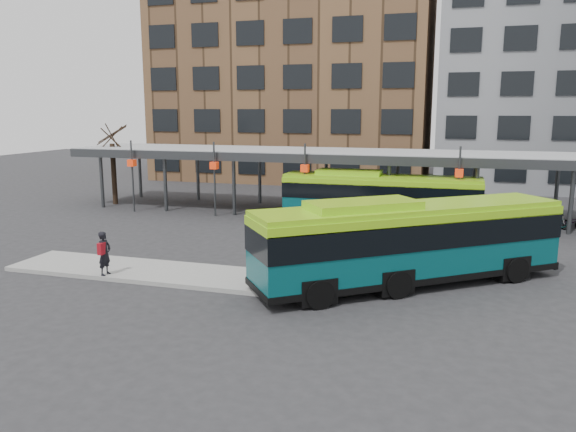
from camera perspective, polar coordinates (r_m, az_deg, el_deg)
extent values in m
plane|color=#28282B|center=(24.88, 2.52, -5.16)|extent=(120.00, 120.00, 0.00)
cube|color=gray|center=(24.13, -12.12, -5.68)|extent=(14.00, 3.00, 0.18)
cube|color=#999B9E|center=(36.77, 7.63, 6.28)|extent=(40.00, 6.00, 0.35)
cube|color=#383A3D|center=(33.84, 6.80, 5.66)|extent=(40.00, 0.15, 0.55)
cylinder|color=#383A3D|center=(41.58, -18.40, 3.43)|extent=(0.24, 0.24, 3.80)
cylinder|color=#383A3D|center=(45.73, -14.81, 4.25)|extent=(0.24, 0.24, 3.80)
cylinder|color=#383A3D|center=(38.93, -12.35, 3.27)|extent=(0.24, 0.24, 3.80)
cylinder|color=#383A3D|center=(43.33, -9.14, 4.12)|extent=(0.24, 0.24, 3.80)
cylinder|color=#383A3D|center=(36.77, -5.52, 3.03)|extent=(0.24, 0.24, 3.80)
cylinder|color=#383A3D|center=(41.40, -2.89, 3.94)|extent=(0.24, 0.24, 3.80)
cylinder|color=#383A3D|center=(35.19, 2.05, 2.73)|extent=(0.24, 0.24, 3.80)
cylinder|color=#383A3D|center=(40.00, 3.88, 3.69)|extent=(0.24, 0.24, 3.80)
cylinder|color=#383A3D|center=(34.27, 10.17, 2.35)|extent=(0.24, 0.24, 3.80)
cylinder|color=#383A3D|center=(39.20, 11.04, 3.37)|extent=(0.24, 0.24, 3.80)
cylinder|color=#383A3D|center=(34.07, 18.55, 1.90)|extent=(0.24, 0.24, 3.80)
cylinder|color=#383A3D|center=(39.02, 18.36, 2.98)|extent=(0.24, 0.24, 3.80)
cylinder|color=#383A3D|center=(34.60, 26.84, 1.43)|extent=(0.24, 0.24, 3.80)
cylinder|color=#383A3D|center=(39.48, 25.63, 2.55)|extent=(0.24, 0.24, 3.80)
cylinder|color=#383A3D|center=(39.20, -15.51, 3.91)|extent=(0.12, 0.12, 4.80)
cube|color=red|center=(39.11, -15.58, 5.22)|extent=(0.45, 0.45, 0.45)
cylinder|color=#383A3D|center=(36.37, -7.47, 3.70)|extent=(0.12, 0.12, 4.80)
cube|color=red|center=(36.27, -7.50, 5.11)|extent=(0.45, 0.45, 0.45)
cylinder|color=#383A3D|center=(34.35, 1.71, 3.37)|extent=(0.12, 0.12, 4.80)
cube|color=red|center=(34.25, 1.72, 4.87)|extent=(0.45, 0.45, 0.45)
cylinder|color=#383A3D|center=(33.19, 16.91, 2.65)|extent=(0.12, 0.12, 4.80)
cube|color=red|center=(33.08, 16.99, 4.19)|extent=(0.45, 0.45, 0.45)
cylinder|color=black|center=(42.77, -17.27, 4.09)|extent=(0.36, 0.36, 4.40)
cylinder|color=black|center=(42.51, -17.35, 7.57)|extent=(0.08, 1.63, 1.59)
cylinder|color=black|center=(42.65, -17.40, 7.58)|extent=(1.63, 0.13, 1.59)
cylinder|color=black|center=(42.62, -17.58, 7.56)|extent=(0.15, 1.63, 1.59)
cylinder|color=black|center=(42.49, -17.54, 7.56)|extent=(1.63, 0.10, 1.59)
cube|color=brown|center=(57.58, 0.80, 14.95)|extent=(26.00, 14.00, 22.00)
cube|color=#07494D|center=(22.46, 12.24, -2.74)|extent=(11.56, 9.71, 2.62)
cube|color=black|center=(22.35, 12.30, -1.44)|extent=(11.64, 9.79, 0.99)
cube|color=#89CC14|center=(22.18, 12.39, 0.81)|extent=(11.50, 9.63, 0.21)
cube|color=#89CC14|center=(21.09, 7.63, 1.03)|extent=(4.47, 4.04, 0.37)
cube|color=black|center=(22.76, 12.12, -5.64)|extent=(11.65, 9.80, 0.25)
cylinder|color=black|center=(24.30, 22.15, -5.08)|extent=(1.02, 0.89, 1.05)
cylinder|color=black|center=(26.15, 18.38, -3.74)|extent=(1.02, 0.89, 1.05)
cylinder|color=black|center=(21.07, 11.11, -6.85)|extent=(1.02, 0.89, 1.05)
cylinder|color=black|center=(23.19, 7.80, -5.11)|extent=(1.02, 0.89, 1.05)
cylinder|color=black|center=(19.67, 3.22, -7.95)|extent=(1.02, 0.89, 1.05)
cylinder|color=black|center=(21.91, 0.51, -5.95)|extent=(1.02, 0.89, 1.05)
cube|color=#07494D|center=(34.16, 9.38, 1.75)|extent=(11.62, 2.43, 2.42)
cube|color=black|center=(34.09, 9.40, 2.55)|extent=(11.67, 2.49, 0.92)
cube|color=#89CC14|center=(33.98, 9.44, 3.93)|extent=(11.62, 2.33, 0.19)
cube|color=#89CC14|center=(34.26, 6.23, 4.39)|extent=(3.87, 1.74, 0.34)
cube|color=black|center=(34.34, 9.32, -0.05)|extent=(11.68, 2.49, 0.23)
cylinder|color=black|center=(32.91, 15.74, -0.74)|extent=(0.97, 0.29, 0.97)
cylinder|color=black|center=(35.23, 15.83, 0.00)|extent=(0.97, 0.29, 0.97)
cylinder|color=black|center=(33.36, 7.07, -0.26)|extent=(0.97, 0.29, 0.97)
cylinder|color=black|center=(35.65, 7.72, 0.44)|extent=(0.97, 0.29, 0.97)
cylinder|color=black|center=(33.95, 2.24, 0.01)|extent=(0.97, 0.29, 0.97)
cylinder|color=black|center=(36.21, 3.18, 0.68)|extent=(0.97, 0.29, 0.97)
imported|color=black|center=(24.02, -18.13, -3.62)|extent=(0.44, 0.66, 1.80)
cube|color=maroon|center=(23.82, -18.42, -3.16)|extent=(0.20, 0.34, 0.48)
imported|color=slate|center=(36.44, 24.69, -0.33)|extent=(1.68, 0.76, 0.85)
imported|color=slate|center=(35.92, 25.56, -0.49)|extent=(1.61, 0.79, 0.93)
imported|color=slate|center=(36.46, 26.99, -0.50)|extent=(1.74, 0.80, 0.88)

